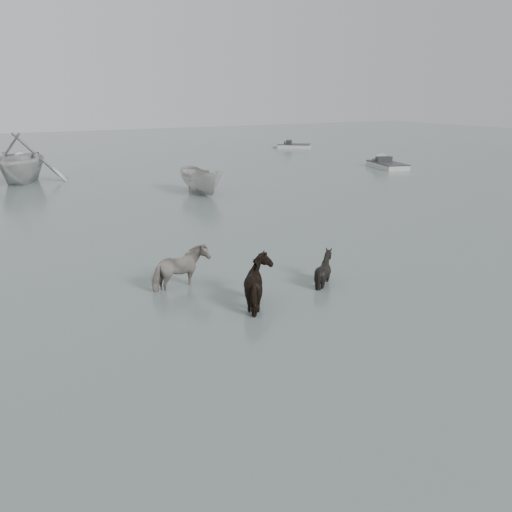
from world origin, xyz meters
TOP-DOWN VIEW (x-y plane):
  - ground at (0.00, 0.00)m, footprint 140.00×140.00m
  - pony_pinto at (0.19, 3.17)m, footprint 1.76×1.07m
  - pony_dark at (1.52, 0.93)m, footprint 1.38×1.59m
  - pony_black at (3.91, 1.54)m, footprint 1.17×1.04m
  - rowboat_trail at (-0.65, 25.66)m, footprint 7.05×7.45m
  - boat_small at (7.02, 16.74)m, footprint 1.52×3.99m
  - skiff_port at (22.87, 19.77)m, footprint 2.96×5.40m
  - skiff_mid at (-0.14, 35.78)m, footprint 4.08×4.88m
  - skiff_star at (25.17, 35.28)m, footprint 4.33×3.93m

SIDE VIEW (x-z plane):
  - ground at x=0.00m, z-range 0.00..0.00m
  - skiff_port at x=22.87m, z-range 0.00..0.75m
  - skiff_mid at x=-0.14m, z-range 0.00..0.75m
  - skiff_star at x=25.17m, z-range 0.00..0.75m
  - pony_black at x=3.91m, z-range 0.00..1.27m
  - pony_pinto at x=0.19m, z-range 0.00..1.39m
  - pony_dark at x=1.52m, z-range 0.00..1.53m
  - boat_small at x=7.02m, z-range 0.00..1.54m
  - rowboat_trail at x=-0.65m, z-range 0.00..3.10m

